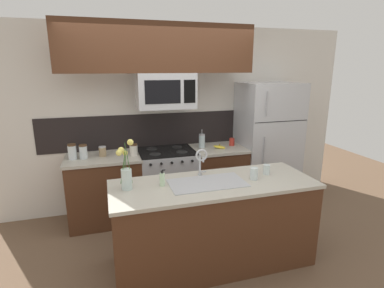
# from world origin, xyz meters

# --- Properties ---
(ground_plane) EXTENTS (10.00, 10.00, 0.00)m
(ground_plane) POSITION_xyz_m (0.00, 0.00, 0.00)
(ground_plane) COLOR brown
(rear_partition) EXTENTS (5.20, 0.10, 2.60)m
(rear_partition) POSITION_xyz_m (0.30, 1.28, 1.30)
(rear_partition) COLOR silver
(rear_partition) RESTS_ON ground
(splash_band) EXTENTS (3.36, 0.01, 0.48)m
(splash_band) POSITION_xyz_m (0.00, 1.22, 1.15)
(splash_band) COLOR black
(splash_band) RESTS_ON rear_partition
(back_counter_left) EXTENTS (0.95, 0.65, 0.91)m
(back_counter_left) POSITION_xyz_m (-0.84, 0.90, 0.46)
(back_counter_left) COLOR #4C2B19
(back_counter_left) RESTS_ON ground
(back_counter_right) EXTENTS (0.78, 0.65, 0.91)m
(back_counter_right) POSITION_xyz_m (0.75, 0.90, 0.46)
(back_counter_right) COLOR #4C2B19
(back_counter_right) RESTS_ON ground
(stove_range) EXTENTS (0.76, 0.64, 0.93)m
(stove_range) POSITION_xyz_m (0.00, 0.90, 0.46)
(stove_range) COLOR #B7BABF
(stove_range) RESTS_ON ground
(microwave) EXTENTS (0.74, 0.40, 0.45)m
(microwave) POSITION_xyz_m (0.00, 0.88, 1.74)
(microwave) COLOR #B7BABF
(upper_cabinet_band) EXTENTS (2.43, 0.34, 0.60)m
(upper_cabinet_band) POSITION_xyz_m (-0.09, 0.85, 2.26)
(upper_cabinet_band) COLOR #4C2B19
(refrigerator) EXTENTS (0.85, 0.74, 1.82)m
(refrigerator) POSITION_xyz_m (1.55, 0.92, 0.91)
(refrigerator) COLOR #B7BABF
(refrigerator) RESTS_ON ground
(storage_jar_tall) EXTENTS (0.10, 0.10, 0.20)m
(storage_jar_tall) POSITION_xyz_m (-1.20, 0.89, 1.01)
(storage_jar_tall) COLOR silver
(storage_jar_tall) RESTS_ON back_counter_left
(storage_jar_medium) EXTENTS (0.10, 0.10, 0.18)m
(storage_jar_medium) POSITION_xyz_m (-1.07, 0.88, 1.00)
(storage_jar_medium) COLOR silver
(storage_jar_medium) RESTS_ON back_counter_left
(storage_jar_short) EXTENTS (0.09, 0.09, 0.13)m
(storage_jar_short) POSITION_xyz_m (-0.84, 0.92, 0.97)
(storage_jar_short) COLOR #997F5B
(storage_jar_short) RESTS_ON back_counter_left
(storage_jar_squat) EXTENTS (0.11, 0.11, 0.15)m
(storage_jar_squat) POSITION_xyz_m (-0.45, 0.86, 0.98)
(storage_jar_squat) COLOR silver
(storage_jar_squat) RESTS_ON back_counter_left
(banana_bunch) EXTENTS (0.19, 0.11, 0.08)m
(banana_bunch) POSITION_xyz_m (0.76, 0.84, 0.93)
(banana_bunch) COLOR yellow
(banana_bunch) RESTS_ON back_counter_right
(french_press) EXTENTS (0.09, 0.09, 0.27)m
(french_press) POSITION_xyz_m (0.53, 0.96, 1.01)
(french_press) COLOR silver
(french_press) RESTS_ON back_counter_right
(coffee_tin) EXTENTS (0.08, 0.08, 0.11)m
(coffee_tin) POSITION_xyz_m (0.99, 0.95, 0.97)
(coffee_tin) COLOR #B22D23
(coffee_tin) RESTS_ON back_counter_right
(island_counter) EXTENTS (2.07, 0.77, 0.91)m
(island_counter) POSITION_xyz_m (0.23, -0.35, 0.46)
(island_counter) COLOR #4C2B19
(island_counter) RESTS_ON ground
(kitchen_sink) EXTENTS (0.76, 0.41, 0.16)m
(kitchen_sink) POSITION_xyz_m (0.15, -0.35, 0.84)
(kitchen_sink) COLOR #ADAFB5
(kitchen_sink) RESTS_ON island_counter
(sink_faucet) EXTENTS (0.14, 0.14, 0.31)m
(sink_faucet) POSITION_xyz_m (0.15, -0.15, 1.11)
(sink_faucet) COLOR #B7BABF
(sink_faucet) RESTS_ON island_counter
(dish_soap_bottle) EXTENTS (0.06, 0.05, 0.16)m
(dish_soap_bottle) POSITION_xyz_m (-0.29, -0.28, 0.98)
(dish_soap_bottle) COLOR beige
(dish_soap_bottle) RESTS_ON island_counter
(drinking_glass) EXTENTS (0.08, 0.08, 0.13)m
(drinking_glass) POSITION_xyz_m (0.65, -0.39, 0.97)
(drinking_glass) COLOR silver
(drinking_glass) RESTS_ON island_counter
(spare_glass) EXTENTS (0.07, 0.07, 0.11)m
(spare_glass) POSITION_xyz_m (0.85, -0.29, 0.96)
(spare_glass) COLOR silver
(spare_glass) RESTS_ON island_counter
(flower_vase) EXTENTS (0.16, 0.12, 0.49)m
(flower_vase) POSITION_xyz_m (-0.63, -0.27, 1.06)
(flower_vase) COLOR silver
(flower_vase) RESTS_ON island_counter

